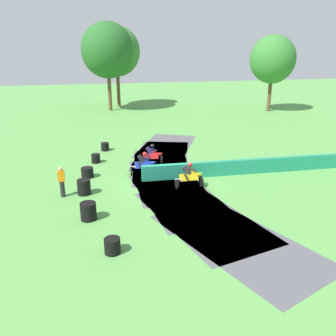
{
  "coord_description": "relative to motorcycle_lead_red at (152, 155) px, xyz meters",
  "views": [
    {
      "loc": [
        -4.29,
        -18.63,
        7.28
      ],
      "look_at": [
        0.0,
        -0.6,
        0.9
      ],
      "focal_mm": 37.24,
      "sensor_mm": 36.0,
      "label": 1
    }
  ],
  "objects": [
    {
      "name": "ground_plane",
      "position": [
        0.25,
        -2.96,
        -0.63
      ],
      "size": [
        120.0,
        120.0,
        0.0
      ],
      "primitive_type": "plane",
      "color": "#569947"
    },
    {
      "name": "track_asphalt",
      "position": [
        0.93,
        -2.98,
        -0.63
      ],
      "size": [
        7.14,
        22.77,
        0.01
      ],
      "color": "#515156",
      "rests_on": "ground"
    },
    {
      "name": "safety_barrier",
      "position": [
        5.17,
        -3.14,
        -0.18
      ],
      "size": [
        12.65,
        0.76,
        0.9
      ],
      "primitive_type": "cube",
      "rotation": [
        0.0,
        0.0,
        4.68
      ],
      "color": "#1E8466",
      "rests_on": "ground"
    },
    {
      "name": "motorcycle_lead_red",
      "position": [
        0.0,
        0.0,
        0.0
      ],
      "size": [
        1.7,
        0.91,
        1.42
      ],
      "color": "black",
      "rests_on": "ground"
    },
    {
      "name": "motorcycle_chase_blue",
      "position": [
        -0.82,
        -1.74,
        0.01
      ],
      "size": [
        1.71,
        0.91,
        1.43
      ],
      "color": "black",
      "rests_on": "ground"
    },
    {
      "name": "motorcycle_trailing_yellow",
      "position": [
        1.3,
        -4.36,
        -0.0
      ],
      "size": [
        1.68,
        0.87,
        1.42
      ],
      "color": "black",
      "rests_on": "ground"
    },
    {
      "name": "tire_stack_near",
      "position": [
        -2.8,
        4.02,
        -0.33
      ],
      "size": [
        0.59,
        0.59,
        0.6
      ],
      "color": "black",
      "rests_on": "ground"
    },
    {
      "name": "tire_stack_mid_a",
      "position": [
        -3.6,
        1.18,
        -0.33
      ],
      "size": [
        0.58,
        0.58,
        0.6
      ],
      "color": "black",
      "rests_on": "ground"
    },
    {
      "name": "tire_stack_mid_b",
      "position": [
        -4.2,
        -1.56,
        -0.33
      ],
      "size": [
        0.71,
        0.71,
        0.6
      ],
      "color": "black",
      "rests_on": "ground"
    },
    {
      "name": "tire_stack_far",
      "position": [
        -4.41,
        -4.12,
        -0.23
      ],
      "size": [
        0.69,
        0.69,
        0.8
      ],
      "color": "black",
      "rests_on": "ground"
    },
    {
      "name": "tire_stack_extra_a",
      "position": [
        -4.24,
        -7.09,
        -0.23
      ],
      "size": [
        0.71,
        0.71,
        0.8
      ],
      "color": "black",
      "rests_on": "ground"
    },
    {
      "name": "tire_stack_extra_b",
      "position": [
        -3.43,
        -10.07,
        -0.33
      ],
      "size": [
        0.61,
        0.61,
        0.6
      ],
      "color": "black",
      "rests_on": "ground"
    },
    {
      "name": "track_marshal",
      "position": [
        -5.49,
        -4.18,
        0.19
      ],
      "size": [
        0.34,
        0.24,
        1.63
      ],
      "color": "#232328",
      "rests_on": "ground"
    },
    {
      "name": "tree_far_left",
      "position": [
        0.37,
        24.89,
        6.28
      ],
      "size": [
        5.86,
        5.86,
        10.01
      ],
      "color": "brown",
      "rests_on": "ground"
    },
    {
      "name": "tree_far_right",
      "position": [
        17.79,
        17.09,
        5.41
      ],
      "size": [
        5.28,
        5.28,
        8.84
      ],
      "color": "brown",
      "rests_on": "ground"
    },
    {
      "name": "tree_mid_rise",
      "position": [
        -0.97,
        22.01,
        6.42
      ],
      "size": [
        6.15,
        6.15,
        10.3
      ],
      "color": "brown",
      "rests_on": "ground"
    }
  ]
}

